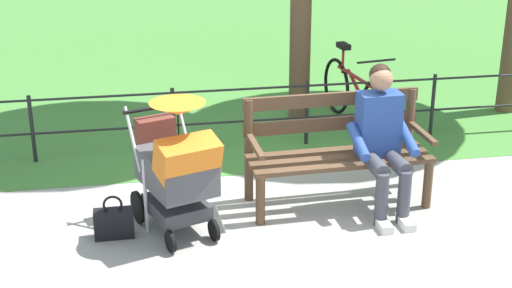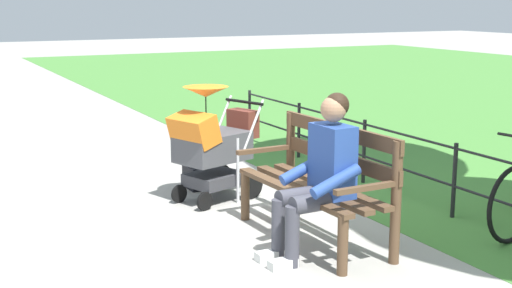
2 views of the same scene
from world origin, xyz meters
name	(u,v)px [view 1 (image 1 of 2)]	position (x,y,z in m)	size (l,w,h in m)	color
ground_plane	(268,211)	(0.00, 0.00, 0.00)	(60.00, 60.00, 0.00)	#9E9B93
grass_lawn	(182,9)	(0.00, -8.80, 0.00)	(40.00, 16.00, 0.01)	#478438
park_bench	(336,146)	(-0.63, -0.12, 0.53)	(1.62, 0.66, 0.96)	brown
person_on_bench	(382,136)	(-0.97, 0.11, 0.68)	(0.55, 0.74, 1.28)	#42424C
stroller	(176,166)	(0.80, 0.25, 0.59)	(0.75, 0.99, 1.15)	black
handbag	(114,223)	(1.32, 0.25, 0.13)	(0.32, 0.14, 0.37)	black
park_fence	(241,111)	(0.00, -1.50, 0.42)	(7.06, 0.04, 0.70)	black
bicycle	(355,95)	(-1.36, -1.95, 0.36)	(0.44, 1.65, 0.89)	black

